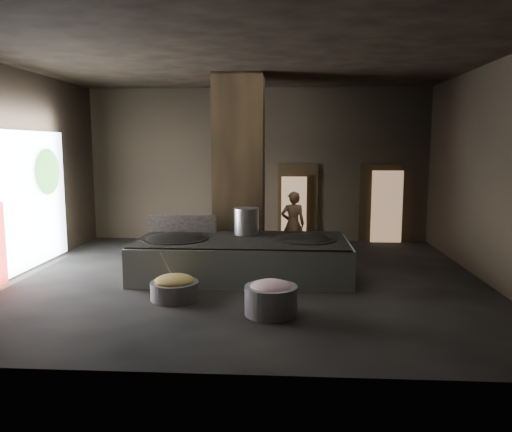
# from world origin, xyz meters

# --- Properties ---
(floor) EXTENTS (10.00, 9.00, 0.10)m
(floor) POSITION_xyz_m (0.00, 0.00, -0.05)
(floor) COLOR black
(floor) RESTS_ON ground
(ceiling) EXTENTS (10.00, 9.00, 0.10)m
(ceiling) POSITION_xyz_m (0.00, 0.00, 4.55)
(ceiling) COLOR black
(ceiling) RESTS_ON back_wall
(back_wall) EXTENTS (10.00, 0.10, 4.50)m
(back_wall) POSITION_xyz_m (0.00, 4.55, 2.25)
(back_wall) COLOR black
(back_wall) RESTS_ON ground
(front_wall) EXTENTS (10.00, 0.10, 4.50)m
(front_wall) POSITION_xyz_m (0.00, -4.55, 2.25)
(front_wall) COLOR black
(front_wall) RESTS_ON ground
(left_wall) EXTENTS (0.10, 9.00, 4.50)m
(left_wall) POSITION_xyz_m (-5.05, 0.00, 2.25)
(left_wall) COLOR black
(left_wall) RESTS_ON ground
(right_wall) EXTENTS (0.10, 9.00, 4.50)m
(right_wall) POSITION_xyz_m (5.05, 0.00, 2.25)
(right_wall) COLOR black
(right_wall) RESTS_ON ground
(pillar) EXTENTS (1.20, 1.20, 4.50)m
(pillar) POSITION_xyz_m (-0.30, 1.90, 2.25)
(pillar) COLOR black
(pillar) RESTS_ON ground
(hearth_platform) EXTENTS (4.59, 2.24, 0.79)m
(hearth_platform) POSITION_xyz_m (-0.09, 0.19, 0.40)
(hearth_platform) COLOR silver
(hearth_platform) RESTS_ON ground
(platform_cap) EXTENTS (4.46, 2.14, 0.03)m
(platform_cap) POSITION_xyz_m (-0.09, 0.19, 0.82)
(platform_cap) COLOR black
(platform_cap) RESTS_ON hearth_platform
(wok_left) EXTENTS (1.44, 1.44, 0.40)m
(wok_left) POSITION_xyz_m (-1.54, 0.14, 0.75)
(wok_left) COLOR black
(wok_left) RESTS_ON hearth_platform
(wok_left_rim) EXTENTS (1.47, 1.47, 0.05)m
(wok_left_rim) POSITION_xyz_m (-1.54, 0.14, 0.82)
(wok_left_rim) COLOR black
(wok_left_rim) RESTS_ON hearth_platform
(wok_right) EXTENTS (1.34, 1.34, 0.38)m
(wok_right) POSITION_xyz_m (1.26, 0.24, 0.75)
(wok_right) COLOR black
(wok_right) RESTS_ON hearth_platform
(wok_right_rim) EXTENTS (1.37, 1.37, 0.05)m
(wok_right_rim) POSITION_xyz_m (1.26, 0.24, 0.82)
(wok_right_rim) COLOR black
(wok_right_rim) RESTS_ON hearth_platform
(stock_pot) EXTENTS (0.56, 0.56, 0.59)m
(stock_pot) POSITION_xyz_m (-0.04, 0.74, 1.13)
(stock_pot) COLOR #9B9DA3
(stock_pot) RESTS_ON hearth_platform
(splash_guard) EXTENTS (1.59, 0.08, 0.40)m
(splash_guard) POSITION_xyz_m (-1.54, 0.94, 1.03)
(splash_guard) COLOR black
(splash_guard) RESTS_ON hearth_platform
(cook) EXTENTS (0.66, 0.47, 1.68)m
(cook) POSITION_xyz_m (1.03, 2.21, 0.84)
(cook) COLOR #91684A
(cook) RESTS_ON ground
(veg_basin) EXTENTS (1.09, 1.09, 0.33)m
(veg_basin) POSITION_xyz_m (-1.19, -1.49, 0.16)
(veg_basin) COLOR slate
(veg_basin) RESTS_ON ground
(veg_fill) EXTENTS (0.73, 0.73, 0.22)m
(veg_fill) POSITION_xyz_m (-1.19, -1.49, 0.35)
(veg_fill) COLOR olive
(veg_fill) RESTS_ON veg_basin
(ladle) EXTENTS (0.25, 0.28, 0.63)m
(ladle) POSITION_xyz_m (-1.34, -1.34, 0.55)
(ladle) COLOR #9B9DA3
(ladle) RESTS_ON veg_basin
(meat_basin) EXTENTS (0.98, 0.98, 0.49)m
(meat_basin) POSITION_xyz_m (0.62, -2.23, 0.24)
(meat_basin) COLOR slate
(meat_basin) RESTS_ON ground
(meat_fill) EXTENTS (0.74, 0.74, 0.28)m
(meat_fill) POSITION_xyz_m (0.62, -2.23, 0.45)
(meat_fill) COLOR #BF7277
(meat_fill) RESTS_ON meat_basin
(doorway_near) EXTENTS (1.18, 0.08, 2.38)m
(doorway_near) POSITION_xyz_m (1.20, 4.45, 1.10)
(doorway_near) COLOR black
(doorway_near) RESTS_ON ground
(doorway_near_glow) EXTENTS (0.74, 0.04, 1.75)m
(doorway_near_glow) POSITION_xyz_m (1.08, 4.28, 1.05)
(doorway_near_glow) COLOR #8C6647
(doorway_near_glow) RESTS_ON ground
(doorway_far) EXTENTS (1.18, 0.08, 2.38)m
(doorway_far) POSITION_xyz_m (3.60, 4.45, 1.10)
(doorway_far) COLOR black
(doorway_far) RESTS_ON ground
(doorway_far_glow) EXTENTS (0.89, 0.04, 2.11)m
(doorway_far_glow) POSITION_xyz_m (3.79, 4.33, 1.05)
(doorway_far_glow) COLOR #8C6647
(doorway_far_glow) RESTS_ON ground
(left_opening) EXTENTS (0.04, 4.20, 3.10)m
(left_opening) POSITION_xyz_m (-4.95, 0.20, 1.60)
(left_opening) COLOR white
(left_opening) RESTS_ON ground
(tree_silhouette) EXTENTS (0.28, 1.10, 1.10)m
(tree_silhouette) POSITION_xyz_m (-4.85, 1.30, 2.20)
(tree_silhouette) COLOR #194714
(tree_silhouette) RESTS_ON left_opening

